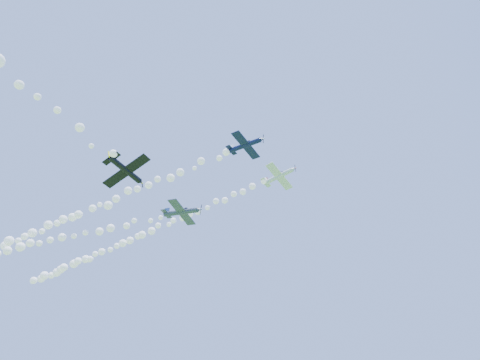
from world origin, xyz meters
The scene contains 6 objects.
plane_white centered at (6.37, 4.60, 53.30)m, with size 7.76×7.98×2.05m.
smoke_trail_white centered at (-35.40, 5.78, 52.98)m, with size 78.97×4.96×3.19m, color white, non-canonical shape.
plane_navy centered at (8.42, -11.25, 47.59)m, with size 6.70×7.04×2.43m.
smoke_trail_navy centered at (-28.91, -12.69, 47.40)m, with size 70.67×5.09×2.67m, color white, non-canonical shape.
plane_grey centered at (-8.37, -6.21, 43.82)m, with size 7.89×8.38×3.06m.
plane_black centered at (-0.58, -25.89, 35.61)m, with size 6.50×6.55×2.32m.
Camera 1 is at (32.41, -50.45, 2.00)m, focal length 30.00 mm.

